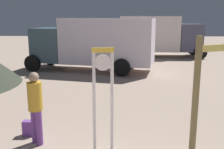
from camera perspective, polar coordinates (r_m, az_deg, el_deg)
standing_clock at (r=5.65m, az=-1.95°, el=-3.48°), size 0.47×0.14×2.31m
arrow_sign at (r=5.99m, az=20.29°, el=-0.04°), size 1.01×0.59×2.57m
person_near_clock at (r=6.31m, az=-16.30°, el=-6.30°), size 0.33×0.33×1.73m
backpack at (r=7.08m, az=-17.57°, el=-11.04°), size 0.29×0.23×0.39m
box_truck_near at (r=14.66m, az=-3.68°, el=7.00°), size 7.28×3.69×2.89m
box_truck_far at (r=20.45m, az=9.97°, el=8.48°), size 6.32×2.58×3.03m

